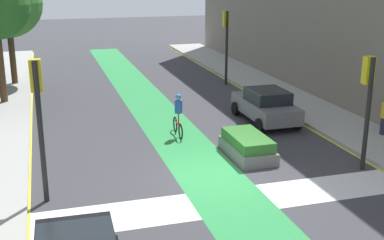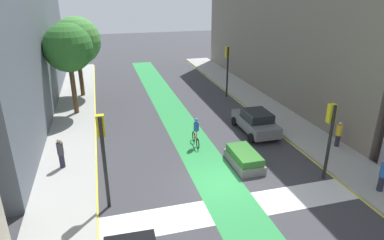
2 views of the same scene
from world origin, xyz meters
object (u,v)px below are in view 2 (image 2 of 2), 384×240
at_px(pedestrian_sidewalk_right_b, 383,175).
at_px(street_tree_far, 68,48).
at_px(pedestrian_sidewalk_left_a, 61,153).
at_px(street_tree_near, 76,41).
at_px(cyclist_in_lane, 196,131).
at_px(pedestrian_sidewalk_right_a, 339,134).
at_px(car_grey_right_far, 256,122).
at_px(traffic_signal_near_left, 103,145).
at_px(traffic_signal_far_right, 227,62).
at_px(traffic_signal_near_right, 330,127).
at_px(median_planter, 244,158).

relative_size(pedestrian_sidewalk_right_b, street_tree_far, 0.25).
relative_size(pedestrian_sidewalk_left_a, pedestrian_sidewalk_right_b, 0.98).
xyz_separation_m(pedestrian_sidewalk_right_b, street_tree_near, (-14.11, 19.69, 3.92)).
distance_m(cyclist_in_lane, pedestrian_sidewalk_right_a, 8.65).
relative_size(car_grey_right_far, street_tree_far, 0.62).
distance_m(traffic_signal_near_left, street_tree_far, 12.88).
xyz_separation_m(traffic_signal_near_left, pedestrian_sidewalk_right_a, (13.76, 2.17, -2.11)).
bearing_deg(car_grey_right_far, traffic_signal_far_right, 83.00).
bearing_deg(pedestrian_sidewalk_left_a, cyclist_in_lane, 6.63).
bearing_deg(cyclist_in_lane, pedestrian_sidewalk_right_b, -46.20).
height_order(traffic_signal_far_right, pedestrian_sidewalk_left_a, traffic_signal_far_right).
height_order(traffic_signal_near_right, median_planter, traffic_signal_near_right).
xyz_separation_m(traffic_signal_near_right, pedestrian_sidewalk_right_b, (1.75, -1.99, -1.81)).
bearing_deg(street_tree_far, traffic_signal_near_left, -81.49).
bearing_deg(street_tree_far, pedestrian_sidewalk_left_a, -92.56).
height_order(car_grey_right_far, pedestrian_sidewalk_right_a, pedestrian_sidewalk_right_a).
height_order(cyclist_in_lane, street_tree_near, street_tree_near).
distance_m(pedestrian_sidewalk_right_b, median_planter, 6.74).
distance_m(traffic_signal_far_right, pedestrian_sidewalk_right_a, 12.16).
height_order(pedestrian_sidewalk_left_a, street_tree_near, street_tree_near).
height_order(traffic_signal_near_right, street_tree_far, street_tree_far).
bearing_deg(traffic_signal_near_right, median_planter, 146.15).
xyz_separation_m(traffic_signal_near_left, street_tree_far, (-1.88, 12.58, 2.06)).
distance_m(pedestrian_sidewalk_right_a, street_tree_far, 19.24).
bearing_deg(median_planter, traffic_signal_near_left, -166.64).
distance_m(traffic_signal_near_right, pedestrian_sidewalk_right_b, 3.21).
xyz_separation_m(traffic_signal_near_right, traffic_signal_near_left, (-10.84, 0.53, 0.23)).
relative_size(traffic_signal_far_right, pedestrian_sidewalk_right_b, 2.62).
height_order(pedestrian_sidewalk_left_a, street_tree_far, street_tree_far).
height_order(pedestrian_sidewalk_right_a, street_tree_far, street_tree_far).
height_order(traffic_signal_far_right, median_planter, traffic_signal_far_right).
distance_m(pedestrian_sidewalk_left_a, median_planter, 9.95).
bearing_deg(pedestrian_sidewalk_left_a, street_tree_near, 86.76).
xyz_separation_m(pedestrian_sidewalk_left_a, pedestrian_sidewalk_right_b, (14.86, -6.46, 0.02)).
distance_m(traffic_signal_near_right, pedestrian_sidewalk_left_a, 13.97).
relative_size(cyclist_in_lane, median_planter, 0.68).
xyz_separation_m(pedestrian_sidewalk_right_a, street_tree_far, (-15.64, 10.41, 4.17)).
height_order(traffic_signal_far_right, street_tree_far, street_tree_far).
distance_m(traffic_signal_far_right, pedestrian_sidewalk_right_b, 16.53).
bearing_deg(pedestrian_sidewalk_right_a, cyclist_in_lane, 161.96).
height_order(street_tree_near, street_tree_far, street_tree_near).
relative_size(cyclist_in_lane, pedestrian_sidewalk_left_a, 1.11).
distance_m(traffic_signal_near_right, median_planter, 4.78).
bearing_deg(pedestrian_sidewalk_left_a, median_planter, -12.67).
distance_m(cyclist_in_lane, pedestrian_sidewalk_right_b, 10.20).
xyz_separation_m(street_tree_near, street_tree_far, (-0.36, -4.60, 0.18)).
relative_size(pedestrian_sidewalk_right_a, pedestrian_sidewalk_right_b, 0.93).
bearing_deg(median_planter, pedestrian_sidewalk_left_a, 167.33).
height_order(pedestrian_sidewalk_right_a, street_tree_near, street_tree_near).
height_order(traffic_signal_near_right, traffic_signal_near_left, traffic_signal_near_left).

